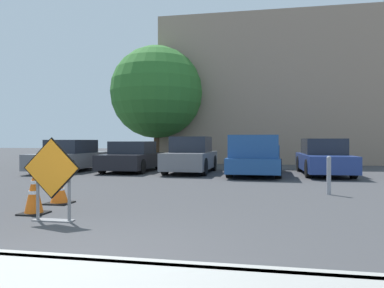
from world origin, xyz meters
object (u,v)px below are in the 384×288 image
traffic_cone_second (59,190)px  parked_car_nearest (71,157)px  parked_car_third (191,156)px  parked_car_fourth (323,158)px  bollard_nearest (329,174)px  traffic_cone_nearest (34,193)px  road_closed_sign (52,176)px  pickup_truck (255,157)px  parked_car_second (132,157)px

traffic_cone_second → parked_car_nearest: 9.07m
parked_car_nearest → parked_car_third: parked_car_third is taller
parked_car_nearest → parked_car_fourth: (11.00, 0.42, 0.03)m
bollard_nearest → traffic_cone_nearest: bearing=-147.9°
road_closed_sign → parked_car_nearest: bearing=117.3°
traffic_cone_nearest → pickup_truck: bearing=66.1°
parked_car_nearest → parked_car_second: size_ratio=1.15×
parked_car_second → bollard_nearest: parked_car_second is taller
parked_car_second → bollard_nearest: (7.50, -5.98, -0.10)m
traffic_cone_nearest → traffic_cone_second: 1.17m
traffic_cone_nearest → parked_car_fourth: 11.72m
traffic_cone_nearest → parked_car_fourth: parked_car_fourth is taller
traffic_cone_nearest → parked_car_third: (1.19, 9.49, 0.31)m
parked_car_fourth → bollard_nearest: 5.95m
road_closed_sign → pickup_truck: pickup_truck is taller
traffic_cone_second → bollard_nearest: (6.09, 2.57, 0.22)m
traffic_cone_second → parked_car_second: 8.67m
traffic_cone_nearest → traffic_cone_second: size_ratio=1.31×
parked_car_second → bollard_nearest: 9.59m
traffic_cone_second → parked_car_third: parked_car_third is taller
traffic_cone_nearest → bollard_nearest: size_ratio=0.82×
parked_car_fourth → parked_car_nearest: bearing=1.0°
traffic_cone_nearest → parked_car_second: parked_car_second is taller
parked_car_second → road_closed_sign: bearing=102.3°
parked_car_fourth → parked_car_second: bearing=-1.8°
road_closed_sign → traffic_cone_second: road_closed_sign is taller
bollard_nearest → road_closed_sign: bearing=-140.9°
parked_car_nearest → parked_car_third: bearing=-175.7°
road_closed_sign → parked_car_nearest: (-5.02, 9.74, -0.14)m
traffic_cone_nearest → pickup_truck: (3.93, 8.87, 0.32)m
road_closed_sign → traffic_cone_second: (-0.86, 1.69, -0.49)m
parked_car_second → parked_car_fourth: size_ratio=0.87×
road_closed_sign → traffic_cone_nearest: 0.97m
parked_car_fourth → parked_car_third: bearing=0.2°
pickup_truck → parked_car_fourth: (2.76, 0.75, -0.04)m
traffic_cone_nearest → road_closed_sign: bearing=-37.1°
traffic_cone_second → pickup_truck: 8.74m
road_closed_sign → parked_car_third: 10.03m
traffic_cone_nearest → parked_car_fourth: (6.69, 9.62, 0.28)m
traffic_cone_nearest → parked_car_third: bearing=82.9°
traffic_cone_second → parked_car_fourth: (6.84, 8.47, 0.38)m
road_closed_sign → parked_car_second: road_closed_sign is taller
traffic_cone_second → bollard_nearest: bearing=22.9°
traffic_cone_second → parked_car_second: (-1.41, 8.55, 0.32)m
road_closed_sign → traffic_cone_second: 1.96m
parked_car_third → parked_car_nearest: bearing=3.6°
traffic_cone_nearest → parked_car_fourth: size_ratio=0.17×
road_closed_sign → parked_car_fourth: 11.79m
road_closed_sign → bollard_nearest: (5.23, 4.26, -0.27)m
pickup_truck → parked_car_fourth: pickup_truck is taller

